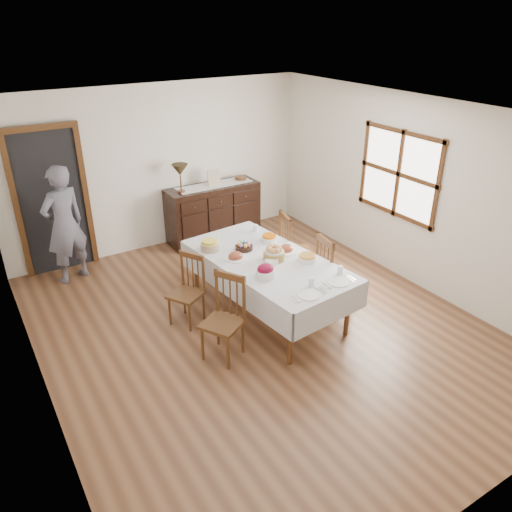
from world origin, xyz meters
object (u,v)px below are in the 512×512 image
table_lamp (180,171)px  sideboard (213,212)px  dining_table (267,266)px  chair_left_far (188,289)px  chair_right_far (294,249)px  chair_right_near (332,272)px  chair_left_near (225,317)px  person (64,221)px

table_lamp → sideboard: bearing=3.5°
dining_table → chair_left_far: chair_left_far is taller
dining_table → chair_left_far: (-0.92, 0.38, -0.24)m
chair_left_far → chair_right_far: (1.68, 0.08, 0.09)m
chair_right_near → chair_left_far: bearing=76.5°
chair_left_far → sideboard: size_ratio=0.57×
chair_right_near → sideboard: size_ratio=0.65×
dining_table → chair_right_far: size_ratio=2.22×
chair_left_far → sideboard: sideboard is taller
sideboard → chair_right_far: bearing=-83.5°
chair_left_far → table_lamp: table_lamp is taller
dining_table → chair_left_near: bearing=-157.6°
dining_table → chair_left_near: 1.01m
chair_left_far → chair_left_near: bearing=-25.5°
sideboard → person: size_ratio=0.86×
chair_left_near → chair_left_far: bearing=153.5°
chair_left_far → chair_right_near: (1.72, -0.70, 0.07)m
chair_right_near → chair_right_far: 0.78m
person → sideboard: bearing=164.1°
person → table_lamp: 1.92m
chair_left_far → chair_right_near: size_ratio=0.87×
chair_right_near → person: person is taller
chair_left_near → chair_right_far: bearing=89.5°
person → dining_table: bearing=109.2°
dining_table → chair_left_near: (-0.87, -0.47, -0.19)m
dining_table → person: (-1.91, 2.28, 0.23)m
dining_table → chair_left_far: size_ratio=2.65×
dining_table → person: size_ratio=1.30×
chair_left_near → chair_left_far: size_ratio=1.10×
chair_left_far → chair_right_far: 1.68m
dining_table → chair_right_near: chair_right_near is taller
chair_right_near → chair_right_far: chair_right_far is taller
sideboard → table_lamp: table_lamp is taller
chair_left_near → table_lamp: 3.14m
dining_table → table_lamp: table_lamp is taller
chair_left_far → chair_right_near: 1.86m
sideboard → table_lamp: 1.00m
chair_left_near → table_lamp: bearing=134.0°
chair_left_near → chair_left_far: 0.85m
table_lamp → chair_right_near: bearing=-73.2°
sideboard → table_lamp: (-0.57, -0.03, 0.83)m
chair_right_far → person: size_ratio=0.59×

